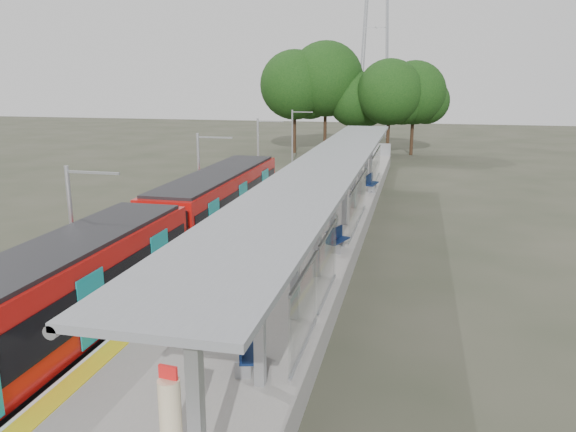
# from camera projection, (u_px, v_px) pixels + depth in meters

# --- Properties ---
(trackbed) EXTENTS (3.00, 70.00, 0.24)m
(trackbed) POSITION_uv_depth(u_px,v_px,m) (237.00, 224.00, 32.48)
(trackbed) COLOR #59544C
(trackbed) RESTS_ON ground
(platform) EXTENTS (6.00, 50.00, 1.00)m
(platform) POSITION_uv_depth(u_px,v_px,m) (313.00, 222.00, 31.41)
(platform) COLOR gray
(platform) RESTS_ON ground
(tactile_strip) EXTENTS (0.60, 50.00, 0.02)m
(tactile_strip) POSITION_uv_depth(u_px,v_px,m) (269.00, 211.00, 31.84)
(tactile_strip) COLOR yellow
(tactile_strip) RESTS_ON platform
(end_fence) EXTENTS (6.00, 0.10, 1.20)m
(end_fence) POSITION_uv_depth(u_px,v_px,m) (359.00, 149.00, 54.76)
(end_fence) COLOR #9EA0A5
(end_fence) RESTS_ON platform
(train) EXTENTS (2.74, 27.60, 3.62)m
(train) POSITION_uv_depth(u_px,v_px,m) (159.00, 238.00, 22.59)
(train) COLOR black
(train) RESTS_ON ground
(canopy) EXTENTS (3.27, 38.00, 3.66)m
(canopy) POSITION_uv_depth(u_px,v_px,m) (333.00, 168.00, 26.57)
(canopy) COLOR #9EA0A5
(canopy) RESTS_ON platform
(tree_cluster) EXTENTS (20.34, 9.62, 12.40)m
(tree_cluster) POSITION_uv_depth(u_px,v_px,m) (347.00, 87.00, 61.68)
(tree_cluster) COLOR #382316
(tree_cluster) RESTS_ON ground
(catenary_masts) EXTENTS (2.08, 48.16, 5.40)m
(catenary_masts) POSITION_uv_depth(u_px,v_px,m) (201.00, 178.00, 31.24)
(catenary_masts) COLOR #9EA0A5
(catenary_masts) RESTS_ON ground
(bench_near) EXTENTS (0.83, 1.57, 1.03)m
(bench_near) POSITION_uv_depth(u_px,v_px,m) (246.00, 347.00, 14.56)
(bench_near) COLOR #102250
(bench_near) RESTS_ON platform
(bench_mid) EXTENTS (0.92, 1.51, 0.99)m
(bench_mid) POSITION_uv_depth(u_px,v_px,m) (337.00, 239.00, 24.48)
(bench_mid) COLOR #102250
(bench_mid) RESTS_ON platform
(bench_far) EXTENTS (0.77, 1.73, 1.14)m
(bench_far) POSITION_uv_depth(u_px,v_px,m) (371.00, 182.00, 37.29)
(bench_far) COLOR #102250
(bench_far) RESTS_ON platform
(info_pillar_near) EXTENTS (0.45, 0.45, 1.98)m
(info_pillar_near) POSITION_uv_depth(u_px,v_px,m) (171.00, 417.00, 11.01)
(info_pillar_near) COLOR beige
(info_pillar_near) RESTS_ON platform
(info_pillar_far) EXTENTS (0.40, 0.40, 1.78)m
(info_pillar_far) POSITION_uv_depth(u_px,v_px,m) (344.00, 176.00, 38.49)
(info_pillar_far) COLOR beige
(info_pillar_far) RESTS_ON platform
(litter_bin) EXTENTS (0.47, 0.47, 0.85)m
(litter_bin) POSITION_uv_depth(u_px,v_px,m) (334.00, 224.00, 27.36)
(litter_bin) COLOR #9EA0A5
(litter_bin) RESTS_ON platform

